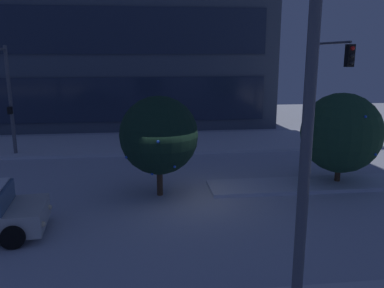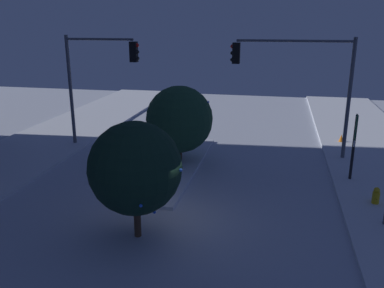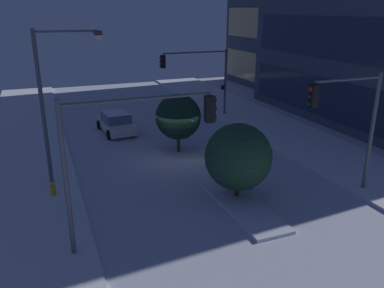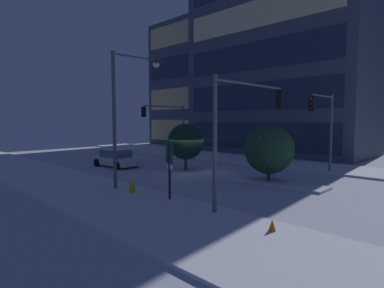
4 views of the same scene
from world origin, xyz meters
name	(u,v)px [view 1 (image 1 of 4)]	position (x,y,z in m)	size (l,w,h in m)	color
ground	(178,197)	(0.00, 0.00, 0.00)	(52.00, 52.00, 0.00)	silver
curb_strip_far	(165,143)	(0.00, 8.84, 0.07)	(52.00, 5.20, 0.14)	silver
median_strip	(321,184)	(5.78, 0.55, 0.07)	(9.00, 1.80, 0.14)	silver
traffic_light_corner_far_right	(327,76)	(8.07, 5.46, 4.10)	(0.32, 4.01, 5.89)	#565960
street_lamp_arched	(295,58)	(1.62, -6.63, 5.09)	(0.56, 3.23, 7.79)	#565960
decorated_tree_median	(159,135)	(-0.65, 0.30, 2.28)	(2.87, 2.92, 3.72)	#473323
decorated_tree_left_of_median	(341,133)	(6.54, 0.71, 2.12)	(3.21, 3.16, 3.70)	#473323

